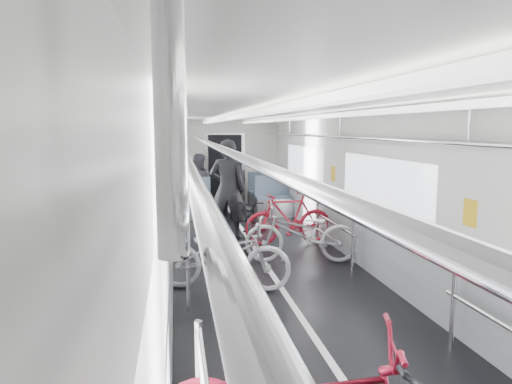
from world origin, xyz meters
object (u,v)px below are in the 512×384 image
bike_right_mid (302,233)px  person_standing (228,189)px  bike_right_far (289,218)px  person_seated (198,185)px  bike_aisle (249,219)px  bike_left_far (223,254)px

bike_right_mid → person_standing: person_standing is taller
bike_right_mid → bike_right_far: (0.08, 1.18, 0.02)m
person_standing → person_seated: 2.57m
bike_right_far → bike_aisle: (-0.67, 0.60, -0.11)m
bike_right_far → person_seated: size_ratio=1.08×
bike_left_far → person_seated: 5.43m
person_seated → bike_aisle: bearing=119.9°
bike_aisle → person_seated: (-0.87, 2.62, 0.38)m
bike_right_mid → person_seated: (-1.45, 4.39, 0.29)m
bike_right_mid → person_standing: size_ratio=0.94×
bike_aisle → person_standing: person_standing is taller
bike_aisle → person_seated: bearing=115.9°
person_seated → person_standing: bearing=111.8°
bike_left_far → bike_right_far: bike_right_far is taller
bike_right_mid → bike_left_far: bearing=-43.5°
person_standing → bike_left_far: bearing=97.1°
bike_right_mid → person_standing: bearing=-141.9°
bike_left_far → person_standing: bearing=8.4°
bike_right_far → bike_aisle: size_ratio=1.11×
bike_aisle → person_seated: 2.78m
bike_aisle → person_standing: (-0.41, 0.10, 0.59)m
bike_aisle → bike_left_far: bearing=-98.6°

